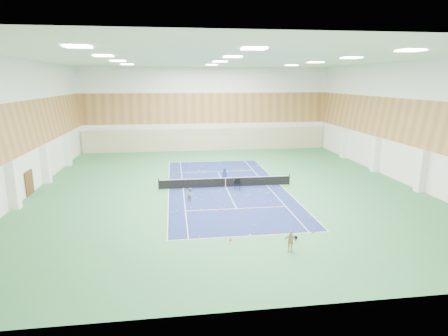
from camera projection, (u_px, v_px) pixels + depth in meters
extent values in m
plane|color=#327543|center=(226.00, 187.00, 36.37)|extent=(40.00, 40.00, 0.00)
cube|color=navy|center=(226.00, 187.00, 36.37)|extent=(10.97, 23.77, 0.01)
cube|color=#C6B793|center=(207.00, 140.00, 55.06)|extent=(35.40, 0.16, 3.20)
cube|color=#593319|center=(29.00, 183.00, 33.76)|extent=(0.08, 1.80, 2.20)
imported|color=navy|center=(224.00, 176.00, 37.31)|extent=(0.67, 0.51, 1.64)
imported|color=gray|center=(190.00, 195.00, 31.96)|extent=(0.74, 0.73, 1.20)
imported|color=tan|center=(290.00, 241.00, 22.56)|extent=(0.83, 0.58, 1.30)
cone|color=#FF520D|center=(197.00, 211.00, 29.27)|extent=(0.22, 0.22, 0.25)
cone|color=#FF5A0D|center=(221.00, 208.00, 30.07)|extent=(0.22, 0.22, 0.24)
cone|color=#E4510C|center=(246.00, 208.00, 30.03)|extent=(0.20, 0.20, 0.22)
cone|color=#FF4E0D|center=(275.00, 206.00, 30.46)|extent=(0.21, 0.21, 0.23)
cone|color=orange|center=(199.00, 236.00, 24.66)|extent=(0.17, 0.17, 0.19)
cone|color=#FF4A0D|center=(231.00, 239.00, 24.12)|extent=(0.21, 0.21, 0.23)
cone|color=#EB440C|center=(275.00, 232.00, 25.36)|extent=(0.19, 0.19, 0.21)
cone|color=#E2510B|center=(313.00, 231.00, 25.39)|extent=(0.21, 0.21, 0.23)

